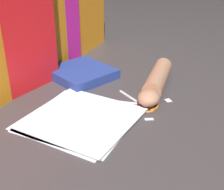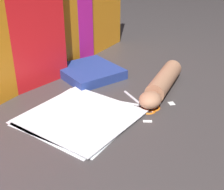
{
  "view_description": "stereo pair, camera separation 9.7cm",
  "coord_description": "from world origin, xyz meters",
  "px_view_note": "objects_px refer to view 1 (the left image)",
  "views": [
    {
      "loc": [
        -0.75,
        -0.42,
        0.5
      ],
      "look_at": [
        0.02,
        -0.02,
        0.06
      ],
      "focal_mm": 50.0,
      "sensor_mm": 36.0,
      "label": 1
    },
    {
      "loc": [
        -0.7,
        -0.5,
        0.5
      ],
      "look_at": [
        0.02,
        -0.02,
        0.06
      ],
      "focal_mm": 50.0,
      "sensor_mm": 36.0,
      "label": 2
    }
  ],
  "objects_px": {
    "hand_forearm": "(156,82)",
    "paper_stack": "(80,118)",
    "book_closed": "(81,73)",
    "scissors": "(141,103)"
  },
  "relations": [
    {
      "from": "hand_forearm",
      "to": "paper_stack",
      "type": "bearing_deg",
      "value": 156.88
    },
    {
      "from": "paper_stack",
      "to": "book_closed",
      "type": "distance_m",
      "value": 0.32
    },
    {
      "from": "paper_stack",
      "to": "book_closed",
      "type": "xyz_separation_m",
      "value": [
        0.27,
        0.17,
        0.01
      ]
    },
    {
      "from": "paper_stack",
      "to": "hand_forearm",
      "type": "xyz_separation_m",
      "value": [
        0.3,
        -0.13,
        0.03
      ]
    },
    {
      "from": "book_closed",
      "to": "paper_stack",
      "type": "bearing_deg",
      "value": -147.69
    },
    {
      "from": "paper_stack",
      "to": "book_closed",
      "type": "relative_size",
      "value": 1.15
    },
    {
      "from": "paper_stack",
      "to": "scissors",
      "type": "xyz_separation_m",
      "value": [
        0.18,
        -0.13,
        0.0
      ]
    },
    {
      "from": "paper_stack",
      "to": "hand_forearm",
      "type": "distance_m",
      "value": 0.33
    },
    {
      "from": "book_closed",
      "to": "hand_forearm",
      "type": "xyz_separation_m",
      "value": [
        0.03,
        -0.3,
        0.02
      ]
    },
    {
      "from": "book_closed",
      "to": "scissors",
      "type": "relative_size",
      "value": 1.55
    }
  ]
}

